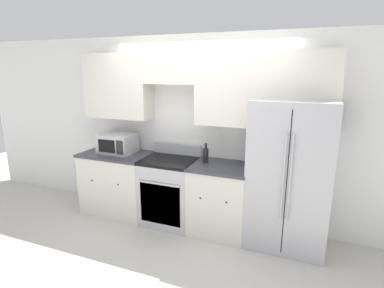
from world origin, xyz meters
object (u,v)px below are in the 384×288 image
Objects in this scene: oven_range at (170,191)px; bottle at (206,155)px; microwave at (118,143)px; refrigerator at (289,174)px.

bottle is at bearing 6.63° from oven_range.
bottle is at bearing 0.59° from microwave.
oven_range is at bearing -173.37° from bottle.
refrigerator is (1.57, 0.08, 0.43)m from oven_range.
refrigerator is at bearing 0.90° from bottle.
refrigerator is at bearing 2.77° from oven_range.
bottle is (0.51, 0.06, 0.57)m from oven_range.
refrigerator is 2.45m from microwave.
oven_range is at bearing -177.23° from refrigerator.
refrigerator is at bearing 0.73° from microwave.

